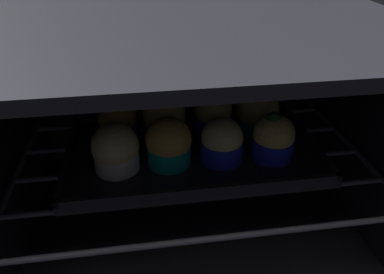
{
  "coord_description": "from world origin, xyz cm",
  "views": [
    {
      "loc": [
        -7.16,
        -27.58,
        47.32
      ],
      "look_at": [
        0.0,
        20.98,
        17.14
      ],
      "focal_mm": 34.23,
      "sensor_mm": 36.0,
      "label": 1
    }
  ],
  "objects_px": {
    "baking_tray": "(192,150)",
    "muffin_row1_col3": "(258,112)",
    "muffin_row0_col3": "(273,138)",
    "muffin_row1_col1": "(164,119)",
    "muffin_row0_col0": "(116,150)",
    "muffin_row0_col1": "(169,144)",
    "muffin_row1_col0": "(118,123)",
    "muffin_row1_col2": "(213,114)",
    "muffin_row0_col2": "(222,142)"
  },
  "relations": [
    {
      "from": "baking_tray",
      "to": "muffin_row1_col3",
      "type": "relative_size",
      "value": 5.18
    },
    {
      "from": "muffin_row0_col3",
      "to": "muffin_row1_col1",
      "type": "distance_m",
      "value": 0.18
    },
    {
      "from": "muffin_row0_col0",
      "to": "muffin_row0_col1",
      "type": "height_order",
      "value": "muffin_row0_col1"
    },
    {
      "from": "baking_tray",
      "to": "muffin_row1_col1",
      "type": "relative_size",
      "value": 4.83
    },
    {
      "from": "muffin_row1_col0",
      "to": "baking_tray",
      "type": "bearing_deg",
      "value": -18.41
    },
    {
      "from": "muffin_row0_col1",
      "to": "muffin_row1_col2",
      "type": "height_order",
      "value": "muffin_row1_col2"
    },
    {
      "from": "baking_tray",
      "to": "muffin_row0_col0",
      "type": "height_order",
      "value": "muffin_row0_col0"
    },
    {
      "from": "muffin_row1_col0",
      "to": "muffin_row1_col3",
      "type": "bearing_deg",
      "value": 0.3
    },
    {
      "from": "baking_tray",
      "to": "muffin_row1_col3",
      "type": "distance_m",
      "value": 0.13
    },
    {
      "from": "muffin_row0_col1",
      "to": "muffin_row1_col1",
      "type": "height_order",
      "value": "muffin_row1_col1"
    },
    {
      "from": "muffin_row0_col0",
      "to": "muffin_row0_col2",
      "type": "relative_size",
      "value": 1.06
    },
    {
      "from": "muffin_row1_col0",
      "to": "muffin_row1_col2",
      "type": "height_order",
      "value": "muffin_row1_col2"
    },
    {
      "from": "baking_tray",
      "to": "muffin_row1_col0",
      "type": "bearing_deg",
      "value": 161.59
    },
    {
      "from": "muffin_row1_col3",
      "to": "muffin_row1_col2",
      "type": "bearing_deg",
      "value": 178.23
    },
    {
      "from": "muffin_row0_col1",
      "to": "muffin_row1_col0",
      "type": "height_order",
      "value": "muffin_row0_col1"
    },
    {
      "from": "baking_tray",
      "to": "muffin_row0_col0",
      "type": "distance_m",
      "value": 0.13
    },
    {
      "from": "muffin_row1_col0",
      "to": "muffin_row1_col1",
      "type": "bearing_deg",
      "value": -1.4
    },
    {
      "from": "muffin_row1_col0",
      "to": "muffin_row1_col2",
      "type": "xyz_separation_m",
      "value": [
        0.16,
        0.0,
        0.0
      ]
    },
    {
      "from": "muffin_row0_col3",
      "to": "muffin_row1_col1",
      "type": "xyz_separation_m",
      "value": [
        -0.16,
        0.08,
        0.0
      ]
    },
    {
      "from": "muffin_row0_col2",
      "to": "muffin_row1_col2",
      "type": "bearing_deg",
      "value": 88.47
    },
    {
      "from": "muffin_row0_col0",
      "to": "muffin_row1_col0",
      "type": "distance_m",
      "value": 0.08
    },
    {
      "from": "muffin_row0_col2",
      "to": "muffin_row1_col1",
      "type": "bearing_deg",
      "value": 136.82
    },
    {
      "from": "baking_tray",
      "to": "muffin_row0_col3",
      "type": "distance_m",
      "value": 0.13
    },
    {
      "from": "muffin_row1_col3",
      "to": "muffin_row0_col1",
      "type": "bearing_deg",
      "value": -154.27
    },
    {
      "from": "muffin_row0_col3",
      "to": "muffin_row1_col1",
      "type": "relative_size",
      "value": 0.94
    },
    {
      "from": "muffin_row0_col1",
      "to": "muffin_row0_col2",
      "type": "xyz_separation_m",
      "value": [
        0.08,
        -0.0,
        -0.0
      ]
    },
    {
      "from": "muffin_row0_col0",
      "to": "muffin_row1_col1",
      "type": "height_order",
      "value": "muffin_row1_col1"
    },
    {
      "from": "muffin_row1_col2",
      "to": "muffin_row0_col2",
      "type": "bearing_deg",
      "value": -91.53
    },
    {
      "from": "baking_tray",
      "to": "muffin_row0_col2",
      "type": "bearing_deg",
      "value": -44.12
    },
    {
      "from": "muffin_row0_col1",
      "to": "muffin_row1_col2",
      "type": "xyz_separation_m",
      "value": [
        0.08,
        0.08,
        0.0
      ]
    },
    {
      "from": "muffin_row0_col1",
      "to": "muffin_row0_col0",
      "type": "bearing_deg",
      "value": -178.1
    },
    {
      "from": "muffin_row0_col0",
      "to": "muffin_row1_col2",
      "type": "height_order",
      "value": "muffin_row1_col2"
    },
    {
      "from": "muffin_row0_col0",
      "to": "muffin_row0_col3",
      "type": "relative_size",
      "value": 0.96
    },
    {
      "from": "muffin_row0_col0",
      "to": "muffin_row1_col0",
      "type": "xyz_separation_m",
      "value": [
        0.0,
        0.08,
        0.0
      ]
    },
    {
      "from": "baking_tray",
      "to": "muffin_row1_col2",
      "type": "bearing_deg",
      "value": 45.32
    },
    {
      "from": "baking_tray",
      "to": "muffin_row1_col1",
      "type": "xyz_separation_m",
      "value": [
        -0.04,
        0.04,
        0.04
      ]
    },
    {
      "from": "muffin_row1_col0",
      "to": "muffin_row1_col3",
      "type": "xyz_separation_m",
      "value": [
        0.23,
        0.0,
        0.0
      ]
    },
    {
      "from": "muffin_row1_col1",
      "to": "muffin_row0_col0",
      "type": "bearing_deg",
      "value": -135.26
    },
    {
      "from": "muffin_row0_col3",
      "to": "muffin_row1_col2",
      "type": "xyz_separation_m",
      "value": [
        -0.08,
        0.08,
        0.0
      ]
    },
    {
      "from": "muffin_row0_col3",
      "to": "muffin_row1_col0",
      "type": "bearing_deg",
      "value": 161.01
    },
    {
      "from": "muffin_row0_col3",
      "to": "muffin_row1_col1",
      "type": "height_order",
      "value": "muffin_row1_col1"
    },
    {
      "from": "baking_tray",
      "to": "muffin_row1_col1",
      "type": "distance_m",
      "value": 0.07
    },
    {
      "from": "baking_tray",
      "to": "muffin_row0_col1",
      "type": "xyz_separation_m",
      "value": [
        -0.04,
        -0.04,
        0.04
      ]
    },
    {
      "from": "muffin_row1_col1",
      "to": "muffin_row1_col2",
      "type": "xyz_separation_m",
      "value": [
        0.08,
        0.01,
        -0.0
      ]
    },
    {
      "from": "muffin_row1_col3",
      "to": "muffin_row0_col2",
      "type": "bearing_deg",
      "value": -135.45
    },
    {
      "from": "muffin_row0_col1",
      "to": "muffin_row1_col2",
      "type": "bearing_deg",
      "value": 44.03
    },
    {
      "from": "muffin_row0_col2",
      "to": "muffin_row1_col2",
      "type": "relative_size",
      "value": 0.89
    },
    {
      "from": "muffin_row1_col1",
      "to": "muffin_row1_col3",
      "type": "height_order",
      "value": "muffin_row1_col1"
    },
    {
      "from": "muffin_row1_col2",
      "to": "muffin_row0_col0",
      "type": "bearing_deg",
      "value": -152.84
    },
    {
      "from": "muffin_row0_col3",
      "to": "muffin_row1_col0",
      "type": "relative_size",
      "value": 1.03
    }
  ]
}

